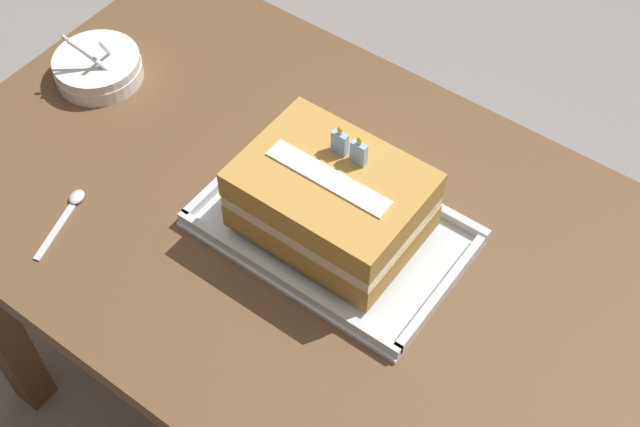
# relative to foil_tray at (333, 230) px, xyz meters

# --- Properties ---
(ground_plane) EXTENTS (8.00, 8.00, 0.00)m
(ground_plane) POSITION_rel_foil_tray_xyz_m (-0.04, -0.00, -0.70)
(ground_plane) COLOR gray
(dining_table) EXTENTS (1.14, 0.69, 0.69)m
(dining_table) POSITION_rel_foil_tray_xyz_m (-0.04, -0.00, -0.11)
(dining_table) COLOR brown
(dining_table) RESTS_ON ground_plane
(foil_tray) EXTENTS (0.37, 0.23, 0.02)m
(foil_tray) POSITION_rel_foil_tray_xyz_m (0.00, 0.00, 0.00)
(foil_tray) COLOR silver
(foil_tray) RESTS_ON dining_table
(birthday_cake) EXTENTS (0.24, 0.18, 0.15)m
(birthday_cake) POSITION_rel_foil_tray_xyz_m (0.00, 0.00, 0.07)
(birthday_cake) COLOR #BA863E
(birthday_cake) RESTS_ON foil_tray
(bowl_stack) EXTENTS (0.14, 0.14, 0.10)m
(bowl_stack) POSITION_rel_foil_tray_xyz_m (-0.49, 0.03, 0.01)
(bowl_stack) COLOR white
(bowl_stack) RESTS_ON dining_table
(serving_spoon_near_tray) EXTENTS (0.05, 0.13, 0.01)m
(serving_spoon_near_tray) POSITION_rel_foil_tray_xyz_m (-0.33, -0.19, -0.00)
(serving_spoon_near_tray) COLOR silver
(serving_spoon_near_tray) RESTS_ON dining_table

